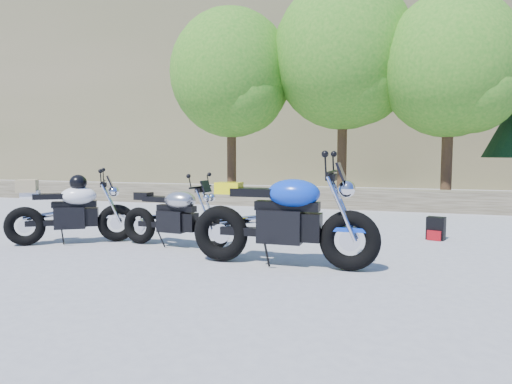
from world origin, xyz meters
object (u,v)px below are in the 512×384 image
Objects in this scene: white_bike at (71,210)px; backpack at (436,229)px; silver_bike at (175,217)px; blue_bike at (284,220)px.

white_bike is 4.63× the size of backpack.
silver_bike is 1.08× the size of white_bike.
silver_bike is 1.89m from blue_bike.
white_bike reaches higher than backpack.
silver_bike is 4.98× the size of backpack.
backpack is (5.32, 1.97, -0.34)m from white_bike.
silver_bike is 4.09m from backpack.
silver_bike is 0.78× the size of blue_bike.
backpack is at bearing -11.36° from white_bike.
blue_bike reaches higher than white_bike.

